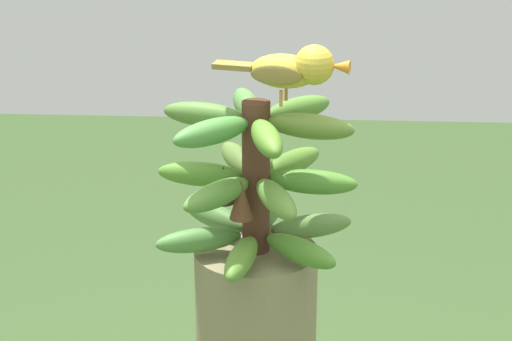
{
  "coord_description": "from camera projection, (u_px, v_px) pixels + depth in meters",
  "views": [
    {
      "loc": [
        -0.07,
        1.3,
        1.72
      ],
      "look_at": [
        0.0,
        0.0,
        1.21
      ],
      "focal_mm": 64.81,
      "sensor_mm": 36.0,
      "label": 1
    }
  ],
  "objects": [
    {
      "name": "perched_bird",
      "position": [
        295.0,
        68.0,
        1.33
      ],
      "size": [
        0.2,
        0.08,
        0.09
      ],
      "color": "#C68933",
      "rests_on": "banana_bunch"
    },
    {
      "name": "banana_bunch",
      "position": [
        255.0,
        178.0,
        1.4
      ],
      "size": [
        0.31,
        0.32,
        0.24
      ],
      "color": "#4C2D1E",
      "rests_on": "banana_tree"
    }
  ]
}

